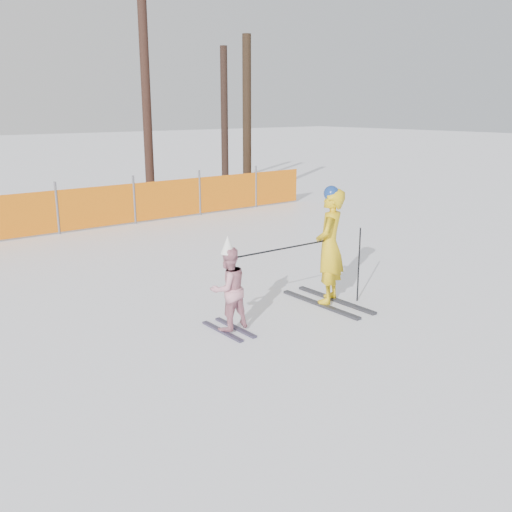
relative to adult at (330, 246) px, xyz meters
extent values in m
plane|color=white|center=(-1.45, -0.53, -0.91)|extent=(120.00, 120.00, 0.00)
cube|color=black|center=(-0.17, 0.00, -0.89)|extent=(0.09, 1.59, 0.04)
cube|color=black|center=(0.17, 0.00, -0.89)|extent=(0.09, 1.59, 0.04)
imported|color=yellow|center=(0.00, 0.00, 0.00)|extent=(0.76, 0.69, 1.74)
sphere|color=navy|center=(0.00, 0.00, 0.80)|extent=(0.23, 0.23, 0.23)
cube|color=black|center=(-1.96, 0.05, -0.89)|extent=(0.09, 0.87, 0.03)
cube|color=black|center=(-1.74, 0.05, -0.89)|extent=(0.09, 0.87, 0.03)
imported|color=pink|center=(-1.85, 0.05, -0.31)|extent=(0.55, 0.43, 1.13)
cone|color=white|center=(-1.85, 0.05, 0.29)|extent=(0.19, 0.19, 0.24)
cylinder|color=black|center=(0.45, -0.20, -0.33)|extent=(0.02, 0.02, 1.17)
cylinder|color=black|center=(-0.92, 0.03, 0.10)|extent=(1.60, 0.07, 0.02)
cylinder|color=#595960|center=(-1.47, 7.50, -0.28)|extent=(0.06, 0.06, 1.25)
cylinder|color=#595960|center=(0.53, 7.50, -0.28)|extent=(0.06, 0.06, 1.25)
cylinder|color=#595960|center=(2.53, 7.50, -0.28)|extent=(0.06, 0.06, 1.25)
cylinder|color=#595960|center=(4.53, 7.50, -0.28)|extent=(0.06, 0.06, 1.25)
cube|color=orange|center=(-2.65, 7.50, -0.36)|extent=(17.63, 0.02, 1.00)
cylinder|color=black|center=(2.32, 9.95, 2.64)|extent=(0.27, 0.27, 7.09)
cylinder|color=black|center=(6.20, 11.42, 1.60)|extent=(0.26, 0.26, 5.02)
cylinder|color=black|center=(5.39, 9.04, 1.66)|extent=(0.28, 0.28, 5.13)
camera|label=1|loc=(-6.06, -5.84, 2.04)|focal=40.00mm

